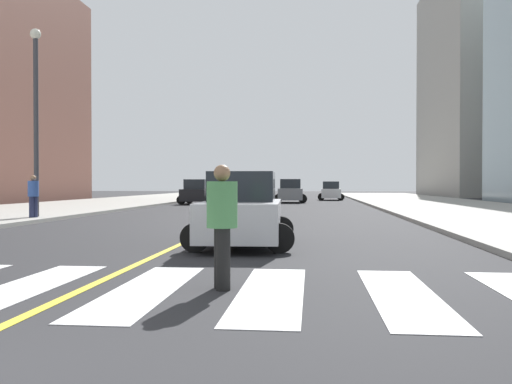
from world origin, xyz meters
name	(u,v)px	position (x,y,z in m)	size (l,w,h in m)	color
crosswalk_paint	(85,288)	(0.00, 4.00, 0.01)	(13.50, 4.00, 0.01)	silver
lane_divider_paint	(271,203)	(0.00, 40.00, 0.01)	(0.16, 80.00, 0.01)	yellow
parking_garage_concrete	(508,84)	(27.90, 67.91, 14.11)	(18.00, 24.00, 28.23)	#9E9B93
car_black_nearest	(198,192)	(-5.30, 36.84, 0.87)	(2.61, 4.16, 1.85)	black
car_silver_second	(242,211)	(1.58, 9.60, 0.85)	(2.64, 4.12, 1.81)	#B7B7BC
car_white_third	(331,191)	(5.08, 47.78, 0.81)	(2.47, 3.92, 1.74)	silver
car_gray_fourth	(290,192)	(1.57, 40.59, 0.89)	(2.74, 4.31, 1.90)	slate
pedestrian_crossing	(222,221)	(1.98, 4.16, 0.99)	(0.44, 0.44, 1.79)	black
pedestrian_walking_west	(33,194)	(-8.01, 17.53, 1.10)	(0.43, 0.43, 1.72)	#232847
street_lamp	(36,107)	(-8.19, 18.13, 4.74)	(0.44, 0.44, 7.83)	#38383D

